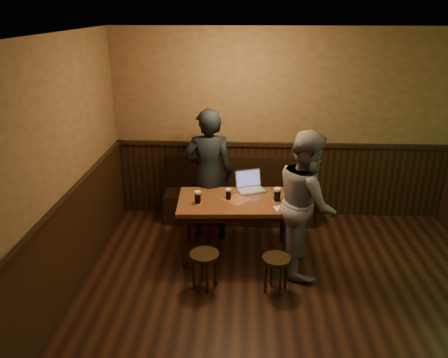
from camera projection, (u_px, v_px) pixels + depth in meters
The scene contains 12 objects.
room at pixel (305, 228), 3.90m from camera, with size 5.04×6.04×2.84m.
bench at pixel (238, 200), 6.61m from camera, with size 2.20×0.50×0.95m.
pub_table at pixel (237, 207), 5.51m from camera, with size 1.51×0.91×0.79m.
stool_left at pixel (204, 260), 4.94m from camera, with size 0.43×0.43×0.45m.
stool_right at pixel (276, 264), 4.90m from camera, with size 0.42×0.42×0.43m.
pint_left at pixel (198, 197), 5.35m from camera, with size 0.10×0.10×0.16m.
pint_mid at pixel (228, 194), 5.46m from camera, with size 0.09×0.09×0.14m.
pint_right at pixel (277, 195), 5.40m from camera, with size 0.11×0.11×0.18m.
laptop at pixel (250, 185), 5.76m from camera, with size 0.43×0.39×0.25m.
menu at pixel (283, 208), 5.24m from camera, with size 0.22×0.15×0.00m, color silver.
person_suit at pixel (209, 175), 5.91m from camera, with size 0.67×0.44×1.84m, color black.
person_grey at pixel (306, 203), 5.16m from camera, with size 0.86×0.67×1.76m, color gray.
Camera 1 is at (-0.55, -3.28, 3.04)m, focal length 35.00 mm.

